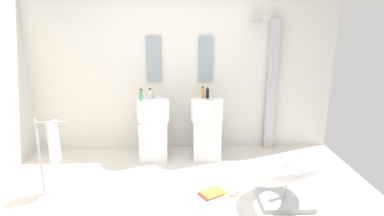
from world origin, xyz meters
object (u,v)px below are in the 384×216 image
(pedestal_sink_left, at_px, (154,128))
(shower_column, at_px, (271,82))
(magazine_red, at_px, (211,194))
(soap_bottle_green, at_px, (141,95))
(pedestal_sink_right, at_px, (207,127))
(towel_rack, at_px, (52,145))
(soap_bottle_black, at_px, (207,93))
(soap_bottle_clear, at_px, (150,94))
(soap_bottle_amber, at_px, (203,92))
(lounge_chair, at_px, (286,174))
(magazine_ochre, at_px, (213,192))
(coffee_mug, at_px, (236,192))

(pedestal_sink_left, xyz_separation_m, shower_column, (1.80, 0.34, 0.60))
(magazine_red, distance_m, soap_bottle_green, 1.72)
(pedestal_sink_right, distance_m, shower_column, 1.23)
(towel_rack, height_order, soap_bottle_black, soap_bottle_black)
(soap_bottle_clear, bearing_deg, pedestal_sink_right, -8.77)
(shower_column, relative_size, soap_bottle_amber, 11.67)
(towel_rack, distance_m, soap_bottle_green, 1.40)
(pedestal_sink_left, height_order, lounge_chair, pedestal_sink_left)
(lounge_chair, relative_size, magazine_ochre, 3.93)
(magazine_red, bearing_deg, towel_rack, 145.24)
(pedestal_sink_left, bearing_deg, pedestal_sink_right, 0.00)
(shower_column, xyz_separation_m, soap_bottle_black, (-1.00, -0.22, -0.11))
(magazine_ochre, bearing_deg, pedestal_sink_right, 58.20)
(coffee_mug, bearing_deg, soap_bottle_amber, 104.14)
(pedestal_sink_left, distance_m, soap_bottle_green, 0.52)
(shower_column, relative_size, towel_rack, 2.16)
(magazine_red, xyz_separation_m, soap_bottle_green, (-0.91, 1.10, 0.96))
(shower_column, distance_m, magazine_red, 2.08)
(magazine_red, bearing_deg, magazine_ochre, 15.54)
(magazine_ochre, height_order, soap_bottle_black, soap_bottle_black)
(soap_bottle_black, bearing_deg, pedestal_sink_right, -96.75)
(magazine_red, relative_size, soap_bottle_clear, 1.62)
(soap_bottle_black, bearing_deg, soap_bottle_amber, 170.86)
(soap_bottle_green, distance_m, soap_bottle_amber, 0.90)
(pedestal_sink_right, relative_size, soap_bottle_clear, 6.47)
(pedestal_sink_right, height_order, towel_rack, pedestal_sink_right)
(magazine_ochre, bearing_deg, magazine_red, -164.16)
(magazine_red, relative_size, soap_bottle_amber, 1.42)
(magazine_red, distance_m, magazine_ochre, 0.04)
(shower_column, distance_m, soap_bottle_green, 1.99)
(towel_rack, height_order, magazine_red, towel_rack)
(magazine_ochre, xyz_separation_m, soap_bottle_clear, (-0.82, 1.21, 0.94))
(lounge_chair, bearing_deg, shower_column, 81.74)
(pedestal_sink_right, relative_size, towel_rack, 1.05)
(pedestal_sink_right, relative_size, shower_column, 0.48)
(towel_rack, xyz_separation_m, soap_bottle_clear, (1.03, 1.14, 0.34))
(lounge_chair, bearing_deg, pedestal_sink_right, 121.58)
(soap_bottle_green, height_order, soap_bottle_amber, same)
(towel_rack, bearing_deg, soap_bottle_green, 47.46)
(shower_column, bearing_deg, magazine_red, -126.11)
(pedestal_sink_left, xyz_separation_m, magazine_red, (0.75, -1.11, -0.46))
(pedestal_sink_right, distance_m, towel_rack, 2.12)
(soap_bottle_green, height_order, soap_bottle_black, soap_bottle_green)
(shower_column, bearing_deg, pedestal_sink_right, -161.64)
(magazine_red, distance_m, soap_bottle_clear, 1.75)
(shower_column, height_order, magazine_red, shower_column)
(pedestal_sink_left, distance_m, coffee_mug, 1.60)
(soap_bottle_clear, bearing_deg, pedestal_sink_left, -70.36)
(pedestal_sink_left, distance_m, lounge_chair, 2.02)
(magazine_ochre, bearing_deg, towel_rack, 146.56)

